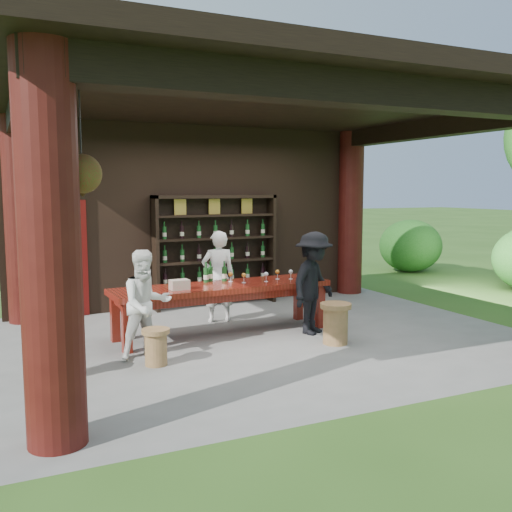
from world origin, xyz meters
name	(u,v)px	position (x,y,z in m)	size (l,w,h in m)	color
ground	(268,337)	(0.00, 0.00, 0.00)	(90.00, 90.00, 0.00)	#2D5119
pavilion	(254,190)	(-0.01, 0.43, 2.13)	(7.50, 6.00, 3.60)	slate
wine_shelf	(216,250)	(0.13, 2.45, 1.03)	(2.32, 0.35, 2.04)	black
tasting_table	(222,292)	(-0.53, 0.44, 0.63)	(3.30, 0.98, 0.75)	#5A160C
stool_near_left	(156,346)	(-1.82, -0.62, 0.24)	(0.34, 0.34, 0.45)	brown
stool_near_right	(336,322)	(0.70, -0.72, 0.30)	(0.44, 0.44, 0.57)	brown
stool_far_left	(65,356)	(-2.88, -0.61, 0.25)	(0.36, 0.36, 0.47)	brown
host	(218,277)	(-0.29, 1.23, 0.74)	(0.54, 0.36, 1.48)	white
guest_woman	(146,304)	(-1.85, -0.27, 0.70)	(0.68, 0.53, 1.39)	white
guest_man	(314,283)	(0.72, -0.09, 0.76)	(0.98, 0.57, 1.52)	black
table_bottles	(214,271)	(-0.55, 0.74, 0.90)	(0.38, 0.15, 0.31)	#194C1E
table_glasses	(262,276)	(0.14, 0.49, 0.82)	(1.02, 0.29, 0.15)	silver
napkin_basket	(180,285)	(-1.23, 0.28, 0.82)	(0.26, 0.18, 0.14)	#BF6672
shrubs	(380,279)	(2.60, 0.80, 0.57)	(15.88, 9.02, 1.36)	#194C14
trees	(397,123)	(3.39, 1.43, 3.37)	(22.41, 11.46, 4.80)	#3F2819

